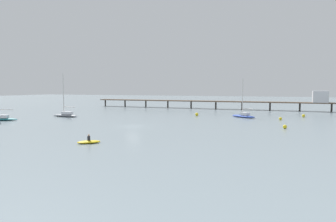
{
  "coord_description": "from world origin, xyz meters",
  "views": [
    {
      "loc": [
        25.08,
        -48.17,
        6.84
      ],
      "look_at": [
        0.0,
        17.41,
        1.5
      ],
      "focal_mm": 32.9,
      "sensor_mm": 36.0,
      "label": 1
    }
  ],
  "objects_px": {
    "pier": "(242,100)",
    "mooring_buoy_inner": "(304,116)",
    "mooring_buoy_far": "(280,119)",
    "mooring_buoy_near": "(285,127)",
    "sailboat_teal": "(1,117)",
    "dinghy_yellow": "(89,142)",
    "sailboat_gray": "(65,114)",
    "mooring_buoy_outer": "(197,114)",
    "sailboat_blue": "(244,115)"
  },
  "relations": [
    {
      "from": "sailboat_teal",
      "to": "sailboat_blue",
      "type": "bearing_deg",
      "value": 28.18
    },
    {
      "from": "dinghy_yellow",
      "to": "mooring_buoy_near",
      "type": "relative_size",
      "value": 4.44
    },
    {
      "from": "sailboat_teal",
      "to": "mooring_buoy_inner",
      "type": "distance_m",
      "value": 66.63
    },
    {
      "from": "pier",
      "to": "dinghy_yellow",
      "type": "relative_size",
      "value": 25.94
    },
    {
      "from": "sailboat_gray",
      "to": "mooring_buoy_near",
      "type": "bearing_deg",
      "value": -4.75
    },
    {
      "from": "dinghy_yellow",
      "to": "mooring_buoy_outer",
      "type": "height_order",
      "value": "dinghy_yellow"
    },
    {
      "from": "sailboat_blue",
      "to": "mooring_buoy_near",
      "type": "relative_size",
      "value": 13.38
    },
    {
      "from": "mooring_buoy_outer",
      "to": "mooring_buoy_far",
      "type": "xyz_separation_m",
      "value": [
        19.08,
        -2.9,
        -0.07
      ]
    },
    {
      "from": "mooring_buoy_far",
      "to": "dinghy_yellow",
      "type": "bearing_deg",
      "value": -120.1
    },
    {
      "from": "sailboat_gray",
      "to": "mooring_buoy_outer",
      "type": "bearing_deg",
      "value": 24.96
    },
    {
      "from": "pier",
      "to": "sailboat_teal",
      "type": "height_order",
      "value": "sailboat_teal"
    },
    {
      "from": "sailboat_gray",
      "to": "mooring_buoy_inner",
      "type": "height_order",
      "value": "sailboat_gray"
    },
    {
      "from": "pier",
      "to": "mooring_buoy_near",
      "type": "xyz_separation_m",
      "value": [
        12.66,
        -43.31,
        -2.71
      ]
    },
    {
      "from": "sailboat_gray",
      "to": "mooring_buoy_near",
      "type": "distance_m",
      "value": 48.38
    },
    {
      "from": "pier",
      "to": "mooring_buoy_near",
      "type": "bearing_deg",
      "value": -73.7
    },
    {
      "from": "sailboat_blue",
      "to": "sailboat_teal",
      "type": "distance_m",
      "value": 52.55
    },
    {
      "from": "mooring_buoy_far",
      "to": "sailboat_teal",
      "type": "bearing_deg",
      "value": -158.26
    },
    {
      "from": "sailboat_teal",
      "to": "dinghy_yellow",
      "type": "xyz_separation_m",
      "value": [
        32.73,
        -15.62,
        -0.45
      ]
    },
    {
      "from": "sailboat_teal",
      "to": "mooring_buoy_far",
      "type": "relative_size",
      "value": 16.17
    },
    {
      "from": "sailboat_teal",
      "to": "mooring_buoy_outer",
      "type": "relative_size",
      "value": 13.21
    },
    {
      "from": "mooring_buoy_inner",
      "to": "mooring_buoy_far",
      "type": "relative_size",
      "value": 1.11
    },
    {
      "from": "sailboat_gray",
      "to": "mooring_buoy_far",
      "type": "distance_m",
      "value": 48.41
    },
    {
      "from": "sailboat_blue",
      "to": "dinghy_yellow",
      "type": "bearing_deg",
      "value": -108.58
    },
    {
      "from": "pier",
      "to": "mooring_buoy_far",
      "type": "height_order",
      "value": "pier"
    },
    {
      "from": "mooring_buoy_inner",
      "to": "mooring_buoy_outer",
      "type": "xyz_separation_m",
      "value": [
        -23.98,
        -5.91,
        0.04
      ]
    },
    {
      "from": "sailboat_gray",
      "to": "mooring_buoy_inner",
      "type": "relative_size",
      "value": 14.44
    },
    {
      "from": "sailboat_blue",
      "to": "mooring_buoy_inner",
      "type": "bearing_deg",
      "value": 23.67
    },
    {
      "from": "dinghy_yellow",
      "to": "mooring_buoy_inner",
      "type": "height_order",
      "value": "dinghy_yellow"
    },
    {
      "from": "mooring_buoy_far",
      "to": "mooring_buoy_near",
      "type": "bearing_deg",
      "value": -86.38
    },
    {
      "from": "mooring_buoy_outer",
      "to": "mooring_buoy_far",
      "type": "distance_m",
      "value": 19.3
    },
    {
      "from": "sailboat_blue",
      "to": "mooring_buoy_outer",
      "type": "height_order",
      "value": "sailboat_blue"
    },
    {
      "from": "sailboat_teal",
      "to": "mooring_buoy_far",
      "type": "xyz_separation_m",
      "value": [
        54.35,
        21.67,
        -0.34
      ]
    },
    {
      "from": "mooring_buoy_near",
      "to": "mooring_buoy_outer",
      "type": "bearing_deg",
      "value": 139.36
    },
    {
      "from": "pier",
      "to": "dinghy_yellow",
      "type": "xyz_separation_m",
      "value": [
        -9.86,
        -66.35,
        -2.84
      ]
    },
    {
      "from": "pier",
      "to": "mooring_buoy_inner",
      "type": "distance_m",
      "value": 26.36
    },
    {
      "from": "sailboat_blue",
      "to": "mooring_buoy_far",
      "type": "xyz_separation_m",
      "value": [
        8.03,
        -3.14,
        -0.23
      ]
    },
    {
      "from": "mooring_buoy_near",
      "to": "mooring_buoy_outer",
      "type": "distance_m",
      "value": 26.33
    },
    {
      "from": "mooring_buoy_near",
      "to": "mooring_buoy_outer",
      "type": "height_order",
      "value": "mooring_buoy_outer"
    },
    {
      "from": "dinghy_yellow",
      "to": "mooring_buoy_inner",
      "type": "relative_size",
      "value": 4.24
    },
    {
      "from": "dinghy_yellow",
      "to": "sailboat_teal",
      "type": "bearing_deg",
      "value": 154.48
    },
    {
      "from": "pier",
      "to": "mooring_buoy_outer",
      "type": "relative_size",
      "value": 99.17
    },
    {
      "from": "sailboat_blue",
      "to": "mooring_buoy_inner",
      "type": "xyz_separation_m",
      "value": [
        12.93,
        5.67,
        -0.2
      ]
    },
    {
      "from": "sailboat_gray",
      "to": "mooring_buoy_outer",
      "type": "height_order",
      "value": "sailboat_gray"
    },
    {
      "from": "pier",
      "to": "mooring_buoy_far",
      "type": "relative_size",
      "value": 121.45
    },
    {
      "from": "sailboat_gray",
      "to": "sailboat_blue",
      "type": "height_order",
      "value": "sailboat_gray"
    },
    {
      "from": "sailboat_teal",
      "to": "sailboat_gray",
      "type": "bearing_deg",
      "value": 58.39
    },
    {
      "from": "mooring_buoy_outer",
      "to": "mooring_buoy_far",
      "type": "bearing_deg",
      "value": -8.63
    },
    {
      "from": "sailboat_gray",
      "to": "sailboat_teal",
      "type": "relative_size",
      "value": 0.99
    },
    {
      "from": "sailboat_blue",
      "to": "dinghy_yellow",
      "type": "relative_size",
      "value": 3.02
    },
    {
      "from": "mooring_buoy_near",
      "to": "mooring_buoy_far",
      "type": "bearing_deg",
      "value": 93.62
    }
  ]
}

